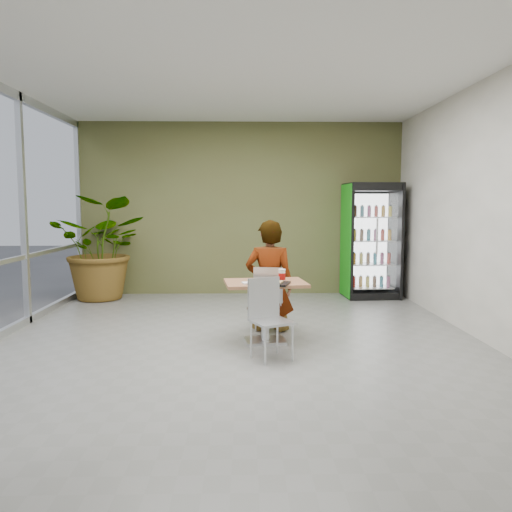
% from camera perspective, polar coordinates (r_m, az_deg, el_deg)
% --- Properties ---
extents(ground, '(7.00, 7.00, 0.00)m').
position_cam_1_polar(ground, '(6.09, -2.07, -10.08)').
color(ground, slate).
rests_on(ground, ground).
extents(room_envelope, '(6.00, 7.00, 3.20)m').
position_cam_1_polar(room_envelope, '(5.86, -2.13, 5.15)').
color(room_envelope, silver).
rests_on(room_envelope, ground).
extents(dining_table, '(1.03, 0.78, 0.75)m').
position_cam_1_polar(dining_table, '(6.07, 1.07, -4.94)').
color(dining_table, '#A06A44').
rests_on(dining_table, ground).
extents(chair_far, '(0.43, 0.44, 0.86)m').
position_cam_1_polar(chair_far, '(6.62, 1.46, -4.29)').
color(chair_far, silver).
rests_on(chair_far, ground).
extents(chair_near, '(0.52, 0.52, 0.87)m').
position_cam_1_polar(chair_near, '(5.49, 1.34, -6.34)').
color(chair_near, silver).
rests_on(chair_near, ground).
extents(seated_woman, '(0.71, 0.51, 1.78)m').
position_cam_1_polar(seated_woman, '(6.65, 1.56, -3.51)').
color(seated_woman, black).
rests_on(seated_woman, ground).
extents(pizza_plate, '(0.32, 0.25, 0.03)m').
position_cam_1_polar(pizza_plate, '(6.08, 0.08, -2.72)').
color(pizza_plate, white).
rests_on(pizza_plate, dining_table).
extents(soda_cup, '(0.09, 0.09, 0.16)m').
position_cam_1_polar(soda_cup, '(5.99, 2.98, -2.27)').
color(soda_cup, white).
rests_on(soda_cup, dining_table).
extents(napkin_stack, '(0.16, 0.16, 0.02)m').
position_cam_1_polar(napkin_stack, '(5.87, -0.91, -3.10)').
color(napkin_stack, white).
rests_on(napkin_stack, dining_table).
extents(cafeteria_tray, '(0.50, 0.42, 0.02)m').
position_cam_1_polar(cafeteria_tray, '(5.81, 1.62, -3.15)').
color(cafeteria_tray, black).
rests_on(cafeteria_tray, dining_table).
extents(beverage_fridge, '(0.98, 0.78, 2.06)m').
position_cam_1_polar(beverage_fridge, '(9.25, 13.02, 1.72)').
color(beverage_fridge, black).
rests_on(beverage_fridge, ground).
extents(potted_plant, '(1.80, 1.61, 1.83)m').
position_cam_1_polar(potted_plant, '(9.24, -17.04, 0.88)').
color(potted_plant, '#2D6026').
rests_on(potted_plant, ground).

